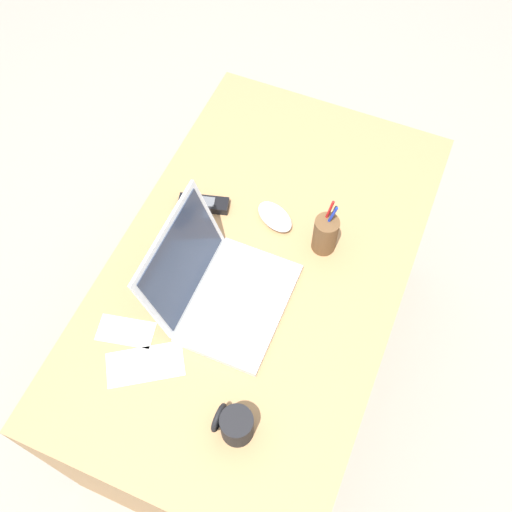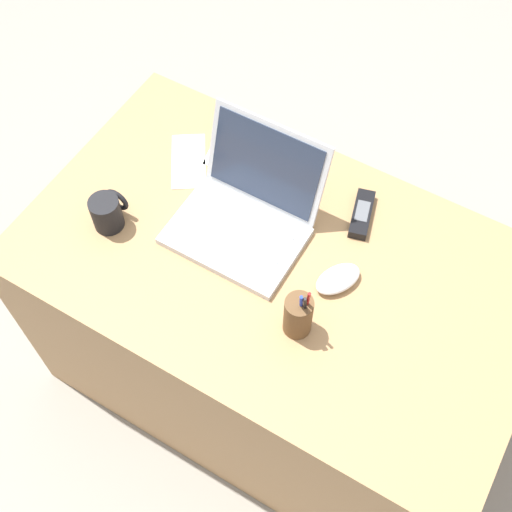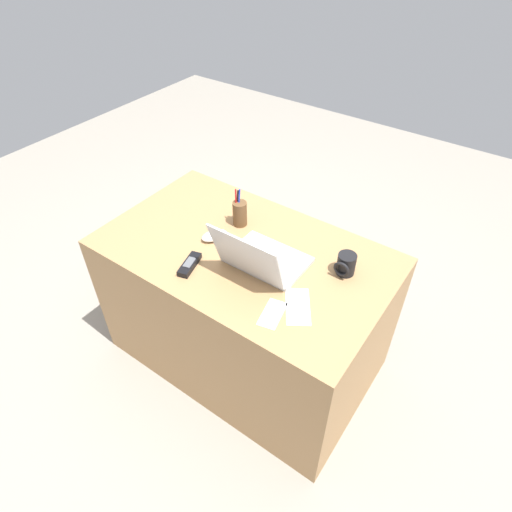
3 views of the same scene
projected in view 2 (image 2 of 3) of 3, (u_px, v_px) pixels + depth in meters
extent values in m
plane|color=gray|center=(272.00, 373.00, 2.18)|extent=(6.00, 6.00, 0.00)
cube|color=#A87C4F|center=(275.00, 326.00, 1.88)|extent=(1.22, 0.73, 0.71)
cube|color=silver|center=(235.00, 236.00, 1.61)|extent=(0.31, 0.22, 0.02)
cube|color=silver|center=(239.00, 228.00, 1.61)|extent=(0.26, 0.11, 0.00)
cube|color=silver|center=(220.00, 254.00, 1.57)|extent=(0.09, 0.05, 0.00)
cube|color=silver|center=(266.00, 164.00, 1.58)|extent=(0.30, 0.08, 0.22)
cube|color=#283347|center=(265.00, 165.00, 1.57)|extent=(0.27, 0.06, 0.19)
ellipsoid|color=white|center=(338.00, 279.00, 1.54)|extent=(0.11, 0.13, 0.03)
cylinder|color=black|center=(106.00, 213.00, 1.60)|extent=(0.07, 0.07, 0.09)
torus|color=black|center=(117.00, 200.00, 1.62)|extent=(0.07, 0.01, 0.07)
cube|color=black|center=(362.00, 214.00, 1.64)|extent=(0.08, 0.14, 0.02)
cube|color=#595B60|center=(362.00, 211.00, 1.63)|extent=(0.05, 0.07, 0.00)
cylinder|color=brown|center=(298.00, 316.00, 1.44)|extent=(0.06, 0.06, 0.11)
cylinder|color=#1933B2|center=(301.00, 307.00, 1.41)|extent=(0.02, 0.04, 0.15)
cylinder|color=black|center=(305.00, 311.00, 1.41)|extent=(0.01, 0.03, 0.14)
cylinder|color=red|center=(306.00, 306.00, 1.41)|extent=(0.02, 0.03, 0.15)
cube|color=white|center=(189.00, 161.00, 1.74)|extent=(0.17, 0.20, 0.00)
cube|color=white|center=(224.00, 148.00, 1.76)|extent=(0.10, 0.15, 0.00)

